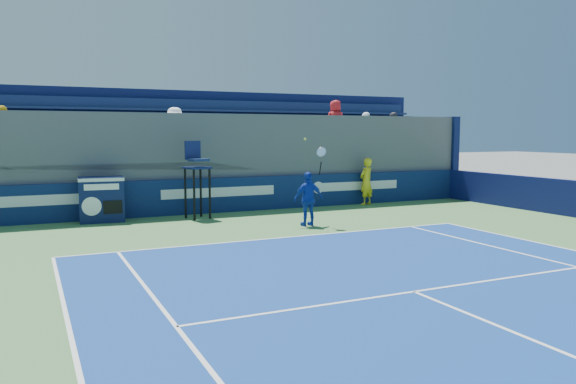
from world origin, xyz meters
name	(u,v)px	position (x,y,z in m)	size (l,w,h in m)	color
ball_person	(366,181)	(5.72, 16.73, 0.90)	(0.65, 0.42, 1.77)	yellow
back_hoarding	(219,195)	(0.00, 17.10, 0.60)	(20.40, 0.21, 1.20)	#0D1C4C
match_clock	(102,198)	(-3.89, 16.63, 0.74)	(1.37, 0.83, 1.40)	#0D1745
umpire_chair	(197,171)	(-1.04, 16.11, 1.53)	(0.85, 0.85, 2.48)	black
tennis_player	(308,199)	(1.50, 13.30, 0.81)	(0.96, 0.42, 2.57)	#1536AC
stadium_seating	(202,157)	(0.01, 19.14, 1.84)	(21.00, 4.05, 4.40)	#57575D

